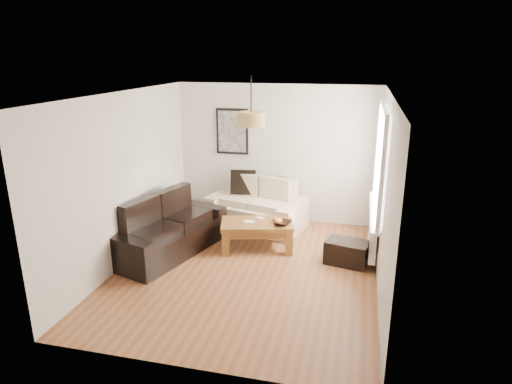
% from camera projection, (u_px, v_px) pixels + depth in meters
% --- Properties ---
extents(floor, '(4.50, 4.50, 0.00)m').
position_uv_depth(floor, '(247.00, 270.00, 6.68)').
color(floor, brown).
rests_on(floor, ground).
extents(ceiling, '(3.80, 4.50, 0.00)m').
position_uv_depth(ceiling, '(246.00, 94.00, 5.90)').
color(ceiling, white).
rests_on(ceiling, floor).
extents(wall_back, '(3.80, 0.04, 2.60)m').
position_uv_depth(wall_back, '(276.00, 154.00, 8.38)').
color(wall_back, silver).
rests_on(wall_back, floor).
extents(wall_front, '(3.80, 0.04, 2.60)m').
position_uv_depth(wall_front, '(187.00, 254.00, 4.20)').
color(wall_front, silver).
rests_on(wall_front, floor).
extents(wall_left, '(0.04, 4.50, 2.60)m').
position_uv_depth(wall_left, '(125.00, 179.00, 6.71)').
color(wall_left, silver).
rests_on(wall_left, floor).
extents(wall_right, '(0.04, 4.50, 2.60)m').
position_uv_depth(wall_right, '(385.00, 197.00, 5.87)').
color(wall_right, silver).
rests_on(wall_right, floor).
extents(window_bay, '(0.14, 1.90, 1.60)m').
position_uv_depth(window_bay, '(382.00, 161.00, 6.53)').
color(window_bay, white).
rests_on(window_bay, wall_right).
extents(radiator, '(0.10, 0.90, 0.52)m').
position_uv_depth(radiator, '(372.00, 237.00, 6.91)').
color(radiator, white).
rests_on(radiator, wall_right).
extents(poster, '(0.62, 0.04, 0.87)m').
position_uv_depth(poster, '(232.00, 132.00, 8.42)').
color(poster, black).
rests_on(poster, wall_back).
extents(pendant_shade, '(0.40, 0.40, 0.20)m').
position_uv_depth(pendant_shade, '(251.00, 119.00, 6.29)').
color(pendant_shade, tan).
rests_on(pendant_shade, ceiling).
extents(loveseat_cream, '(1.94, 1.38, 0.87)m').
position_uv_depth(loveseat_cream, '(256.00, 204.00, 8.26)').
color(loveseat_cream, beige).
rests_on(loveseat_cream, floor).
extents(sofa_leather, '(1.53, 2.22, 0.87)m').
position_uv_depth(sofa_leather, '(167.00, 227.00, 7.18)').
color(sofa_leather, black).
rests_on(sofa_leather, floor).
extents(coffee_table, '(1.29, 0.91, 0.48)m').
position_uv_depth(coffee_table, '(257.00, 235.00, 7.33)').
color(coffee_table, brown).
rests_on(coffee_table, floor).
extents(ottoman, '(0.71, 0.53, 0.36)m').
position_uv_depth(ottoman, '(347.00, 252.00, 6.84)').
color(ottoman, black).
rests_on(ottoman, floor).
extents(cushion_left, '(0.48, 0.21, 0.47)m').
position_uv_depth(cushion_left, '(243.00, 182.00, 8.42)').
color(cushion_left, black).
rests_on(cushion_left, loveseat_cream).
extents(cushion_right, '(0.40, 0.18, 0.39)m').
position_uv_depth(cushion_right, '(274.00, 186.00, 8.30)').
color(cushion_right, black).
rests_on(cushion_right, loveseat_cream).
extents(fruit_bowl, '(0.32, 0.32, 0.07)m').
position_uv_depth(fruit_bowl, '(283.00, 223.00, 7.13)').
color(fruit_bowl, black).
rests_on(fruit_bowl, coffee_table).
extents(orange_a, '(0.08, 0.08, 0.08)m').
position_uv_depth(orange_a, '(277.00, 221.00, 7.20)').
color(orange_a, orange).
rests_on(orange_a, fruit_bowl).
extents(orange_b, '(0.11, 0.11, 0.09)m').
position_uv_depth(orange_b, '(280.00, 220.00, 7.22)').
color(orange_b, orange).
rests_on(orange_b, fruit_bowl).
extents(orange_c, '(0.07, 0.07, 0.07)m').
position_uv_depth(orange_c, '(274.00, 219.00, 7.28)').
color(orange_c, '#ED5014').
rests_on(orange_c, fruit_bowl).
extents(papers, '(0.18, 0.13, 0.01)m').
position_uv_depth(papers, '(249.00, 221.00, 7.28)').
color(papers, beige).
rests_on(papers, coffee_table).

